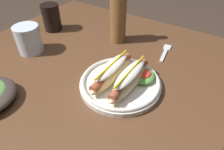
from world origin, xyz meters
TOP-DOWN VIEW (x-y plane):
  - dining_table at (0.00, 0.00)m, footprint 1.12×0.93m
  - hot_dog_plate at (0.07, -0.17)m, footprint 0.25×0.25m
  - fork at (0.32, -0.21)m, footprint 0.12×0.04m
  - soda_cup at (0.22, 0.28)m, footprint 0.08×0.08m
  - water_cup at (0.05, 0.22)m, footprint 0.09×0.09m
  - glass_bottle at (0.30, -0.01)m, footprint 0.06×0.06m

SIDE VIEW (x-z plane):
  - dining_table at x=0.00m, z-range 0.27..1.01m
  - fork at x=0.32m, z-range 0.74..0.74m
  - hot_dog_plate at x=0.07m, z-range 0.73..0.80m
  - water_cup at x=0.05m, z-range 0.74..0.84m
  - soda_cup at x=0.22m, z-range 0.74..0.85m
  - glass_bottle at x=0.30m, z-range 0.72..0.96m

